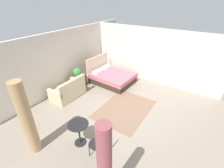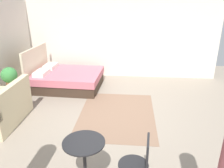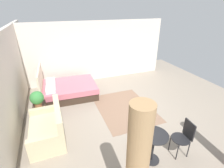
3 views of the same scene
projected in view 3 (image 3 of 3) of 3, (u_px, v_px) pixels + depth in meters
The scene contains 11 objects.
ground_plane at pixel (125, 112), 5.57m from camera, with size 9.10×9.33×0.02m, color gray.
wall_back at pixel (6, 93), 3.99m from camera, with size 9.10×0.12×2.62m, color silver.
wall_right at pixel (98, 51), 7.58m from camera, with size 0.12×6.33×2.62m, color silver.
area_rug at pixel (125, 108), 5.77m from camera, with size 2.33×1.74×0.01m, color #7F604C.
bed at pixel (68, 89), 6.46m from camera, with size 1.66×2.04×1.20m.
couch at pixel (49, 129), 4.37m from camera, with size 1.41×0.82×0.90m.
nightstand at pixel (41, 112), 5.11m from camera, with size 0.54×0.36×0.52m.
potted_plant at pixel (37, 98), 4.79m from camera, with size 0.38×0.38×0.49m.
vase at pixel (37, 100), 5.04m from camera, with size 0.08×0.08×0.20m.
balcony_table at pixel (154, 143), 3.63m from camera, with size 0.59×0.59×0.74m.
cafe_chair_near_window at pixel (184, 135), 3.81m from camera, with size 0.45×0.45×0.88m.
Camera 3 is at (-4.18, 2.05, 3.21)m, focal length 27.00 mm.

